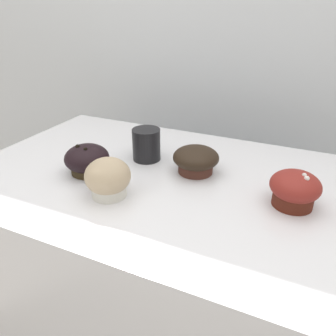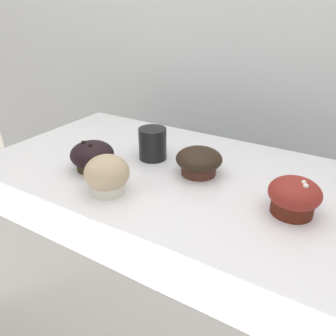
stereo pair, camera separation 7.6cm
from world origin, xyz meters
TOP-DOWN VIEW (x-y plane):
  - wall_back at (0.00, 0.60)m, footprint 3.20×0.10m
  - display_counter at (0.00, 0.00)m, footprint 1.00×0.64m
  - muffin_front_center at (-0.18, -0.06)m, footprint 0.11×0.11m
  - muffin_back_left at (-0.07, -0.13)m, footprint 0.10×0.10m
  - muffin_back_right at (0.07, 0.05)m, footprint 0.12×0.12m
  - muffin_front_left at (0.31, -0.01)m, footprint 0.10×0.10m
  - coffee_cup at (-0.08, 0.07)m, footprint 0.10×0.09m

SIDE VIEW (x-z plane):
  - display_counter at x=0.00m, z-range 0.00..0.91m
  - wall_back at x=0.00m, z-range 0.00..1.80m
  - muffin_back_right at x=0.07m, z-range 0.91..0.97m
  - muffin_front_center at x=-0.18m, z-range 0.90..0.98m
  - muffin_front_left at x=0.31m, z-range 0.90..0.99m
  - muffin_back_left at x=-0.07m, z-range 0.90..0.99m
  - coffee_cup at x=-0.08m, z-range 0.91..0.99m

